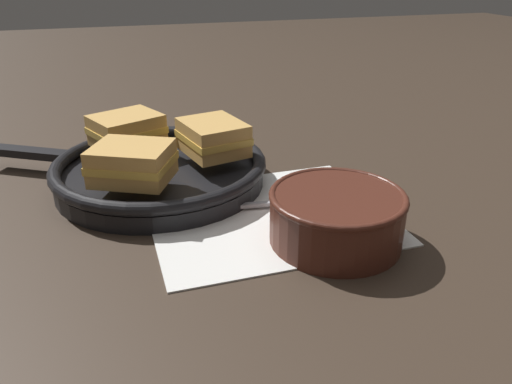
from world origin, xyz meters
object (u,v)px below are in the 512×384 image
Objects in this scene: spoon at (303,201)px; skillet at (159,171)px; soup_bowl at (337,214)px; sandwich_near_right at (213,137)px; sandwich_far_left at (127,130)px; sandwich_near_left at (132,163)px.

spoon is 0.45× the size of skillet.
spoon is (-0.00, 0.10, -0.03)m from soup_bowl.
sandwich_near_right is (-0.09, 0.12, 0.06)m from spoon.
skillet is 3.29× the size of sandwich_far_left.
sandwich_near_left and sandwich_far_left have the same top height.
soup_bowl is 0.86× the size of spoon.
spoon is 0.29m from sandwich_far_left.
sandwich_near_left reaches higher than spoon.
soup_bowl is 0.24m from sandwich_near_right.
sandwich_near_left is at bearing -91.18° from sandwich_far_left.
spoon is 1.47× the size of sandwich_near_left.
sandwich_near_right is at bearing 28.82° from sandwich_near_left.
soup_bowl is at bearing -82.36° from spoon.
sandwich_far_left reaches higher than soup_bowl.
skillet is at bearing 178.05° from sandwich_near_right.
skillet is (-0.17, 0.22, -0.01)m from soup_bowl.
sandwich_far_left is (0.00, 0.14, 0.00)m from sandwich_near_left.
spoon is 0.23m from sandwich_near_left.
sandwich_near_right reaches higher than skillet.
spoon is at bearing 90.79° from soup_bowl.
sandwich_far_left reaches higher than spoon.
sandwich_near_left is at bearing 144.14° from soup_bowl.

